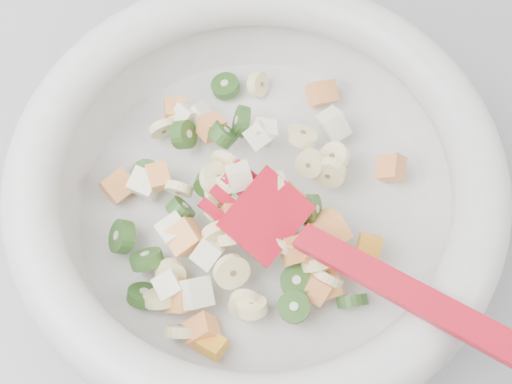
# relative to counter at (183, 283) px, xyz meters

# --- Properties ---
(counter) EXTENTS (2.00, 0.60, 0.90)m
(counter) POSITION_rel_counter_xyz_m (0.00, 0.00, 0.00)
(counter) COLOR gray
(counter) RESTS_ON ground
(mixing_bowl) EXTENTS (0.41, 0.38, 0.13)m
(mixing_bowl) POSITION_rel_counter_xyz_m (0.13, -0.06, 0.51)
(mixing_bowl) COLOR silver
(mixing_bowl) RESTS_ON counter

